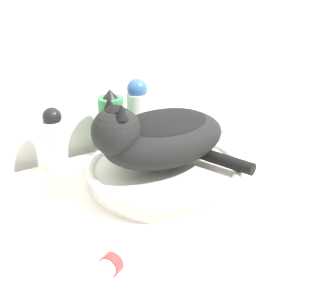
% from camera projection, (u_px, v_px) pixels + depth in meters
% --- Properties ---
extents(wall_back, '(8.00, 0.05, 2.40)m').
position_uv_depth(wall_back, '(95.00, 32.00, 1.07)').
color(wall_back, silver).
rests_on(wall_back, ground_plane).
extents(sink_basin, '(0.35, 0.35, 0.05)m').
position_uv_depth(sink_basin, '(164.00, 171.00, 0.96)').
color(sink_basin, white).
rests_on(sink_basin, vanity_counter).
extents(cat, '(0.31, 0.26, 0.17)m').
position_uv_depth(cat, '(158.00, 135.00, 0.91)').
color(cat, black).
rests_on(cat, sink_basin).
extents(faucet, '(0.13, 0.06, 0.13)m').
position_uv_depth(faucet, '(218.00, 131.00, 1.08)').
color(faucet, silver).
rests_on(faucet, vanity_counter).
extents(deodorant_stick, '(0.05, 0.05, 0.16)m').
position_uv_depth(deodorant_stick, '(55.00, 140.00, 1.00)').
color(deodorant_stick, silver).
rests_on(deodorant_stick, vanity_counter).
extents(spray_bottle_trigger, '(0.06, 0.06, 0.18)m').
position_uv_depth(spray_bottle_trigger, '(112.00, 125.00, 1.08)').
color(spray_bottle_trigger, '#338C4C').
rests_on(spray_bottle_trigger, vanity_counter).
extents(lotion_bottle_white, '(0.06, 0.06, 0.19)m').
position_uv_depth(lotion_bottle_white, '(138.00, 114.00, 1.11)').
color(lotion_bottle_white, white).
rests_on(lotion_bottle_white, vanity_counter).
extents(cream_tube, '(0.15, 0.10, 0.04)m').
position_uv_depth(cream_tube, '(87.00, 288.00, 0.65)').
color(cream_tube, silver).
rests_on(cream_tube, vanity_counter).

